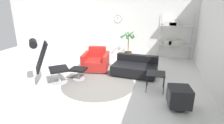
{
  "coord_description": "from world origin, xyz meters",
  "views": [
    {
      "loc": [
        1.53,
        -4.65,
        2.15
      ],
      "look_at": [
        0.21,
        0.05,
        0.55
      ],
      "focal_mm": 28.0,
      "sensor_mm": 36.0,
      "label": 1
    }
  ],
  "objects_px": {
    "side_table": "(156,75)",
    "potted_plant": "(128,47)",
    "couch_low": "(135,68)",
    "crt_television": "(179,97)",
    "ottoman": "(78,71)",
    "shelf_unit": "(173,34)",
    "armchair_red": "(96,62)",
    "lounge_chair": "(46,59)"
  },
  "relations": [
    {
      "from": "ottoman",
      "to": "side_table",
      "type": "relative_size",
      "value": 0.96
    },
    {
      "from": "crt_television",
      "to": "potted_plant",
      "type": "height_order",
      "value": "potted_plant"
    },
    {
      "from": "couch_low",
      "to": "armchair_red",
      "type": "bearing_deg",
      "value": 1.4
    },
    {
      "from": "couch_low",
      "to": "crt_television",
      "type": "relative_size",
      "value": 2.75
    },
    {
      "from": "lounge_chair",
      "to": "couch_low",
      "type": "relative_size",
      "value": 0.91
    },
    {
      "from": "side_table",
      "to": "shelf_unit",
      "type": "bearing_deg",
      "value": 80.57
    },
    {
      "from": "armchair_red",
      "to": "crt_television",
      "type": "bearing_deg",
      "value": 135.68
    },
    {
      "from": "side_table",
      "to": "crt_television",
      "type": "height_order",
      "value": "crt_television"
    },
    {
      "from": "lounge_chair",
      "to": "couch_low",
      "type": "bearing_deg",
      "value": 82.09
    },
    {
      "from": "couch_low",
      "to": "crt_television",
      "type": "xyz_separation_m",
      "value": [
        1.21,
        -1.74,
        0.05
      ]
    },
    {
      "from": "couch_low",
      "to": "shelf_unit",
      "type": "relative_size",
      "value": 0.77
    },
    {
      "from": "ottoman",
      "to": "shelf_unit",
      "type": "relative_size",
      "value": 0.25
    },
    {
      "from": "crt_television",
      "to": "ottoman",
      "type": "bearing_deg",
      "value": 63.56
    },
    {
      "from": "shelf_unit",
      "to": "couch_low",
      "type": "bearing_deg",
      "value": -119.39
    },
    {
      "from": "shelf_unit",
      "to": "armchair_red",
      "type": "bearing_deg",
      "value": -141.11
    },
    {
      "from": "lounge_chair",
      "to": "side_table",
      "type": "xyz_separation_m",
      "value": [
        2.93,
        0.46,
        -0.34
      ]
    },
    {
      "from": "couch_low",
      "to": "side_table",
      "type": "height_order",
      "value": "couch_low"
    },
    {
      "from": "side_table",
      "to": "couch_low",
      "type": "bearing_deg",
      "value": 124.69
    },
    {
      "from": "potted_plant",
      "to": "couch_low",
      "type": "bearing_deg",
      "value": -72.5
    },
    {
      "from": "ottoman",
      "to": "side_table",
      "type": "xyz_separation_m",
      "value": [
        2.26,
        -0.11,
        0.18
      ]
    },
    {
      "from": "armchair_red",
      "to": "crt_television",
      "type": "xyz_separation_m",
      "value": [
        2.57,
        -1.8,
        -0.01
      ]
    },
    {
      "from": "shelf_unit",
      "to": "side_table",
      "type": "bearing_deg",
      "value": -99.43
    },
    {
      "from": "armchair_red",
      "to": "shelf_unit",
      "type": "xyz_separation_m",
      "value": [
        2.56,
        2.07,
        0.75
      ]
    },
    {
      "from": "lounge_chair",
      "to": "potted_plant",
      "type": "distance_m",
      "value": 3.62
    },
    {
      "from": "couch_low",
      "to": "side_table",
      "type": "xyz_separation_m",
      "value": [
        0.68,
        -0.98,
        0.22
      ]
    },
    {
      "from": "ottoman",
      "to": "potted_plant",
      "type": "relative_size",
      "value": 0.38
    },
    {
      "from": "lounge_chair",
      "to": "ottoman",
      "type": "distance_m",
      "value": 1.02
    },
    {
      "from": "side_table",
      "to": "potted_plant",
      "type": "bearing_deg",
      "value": 114.29
    },
    {
      "from": "armchair_red",
      "to": "couch_low",
      "type": "xyz_separation_m",
      "value": [
        1.36,
        -0.06,
        -0.07
      ]
    },
    {
      "from": "side_table",
      "to": "potted_plant",
      "type": "distance_m",
      "value": 2.99
    },
    {
      "from": "lounge_chair",
      "to": "potted_plant",
      "type": "xyz_separation_m",
      "value": [
        1.7,
        3.19,
        -0.29
      ]
    },
    {
      "from": "side_table",
      "to": "armchair_red",
      "type": "bearing_deg",
      "value": 152.99
    },
    {
      "from": "ottoman",
      "to": "armchair_red",
      "type": "bearing_deg",
      "value": 76.97
    },
    {
      "from": "lounge_chair",
      "to": "side_table",
      "type": "bearing_deg",
      "value": 58.29
    },
    {
      "from": "crt_television",
      "to": "shelf_unit",
      "type": "bearing_deg",
      "value": -8.97
    },
    {
      "from": "lounge_chair",
      "to": "armchair_red",
      "type": "relative_size",
      "value": 1.34
    },
    {
      "from": "ottoman",
      "to": "shelf_unit",
      "type": "bearing_deg",
      "value": 47.18
    },
    {
      "from": "side_table",
      "to": "shelf_unit",
      "type": "height_order",
      "value": "shelf_unit"
    },
    {
      "from": "ottoman",
      "to": "couch_low",
      "type": "height_order",
      "value": "couch_low"
    },
    {
      "from": "ottoman",
      "to": "potted_plant",
      "type": "distance_m",
      "value": 2.82
    },
    {
      "from": "couch_low",
      "to": "crt_television",
      "type": "height_order",
      "value": "couch_low"
    },
    {
      "from": "ottoman",
      "to": "potted_plant",
      "type": "height_order",
      "value": "potted_plant"
    }
  ]
}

